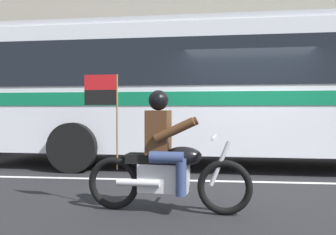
# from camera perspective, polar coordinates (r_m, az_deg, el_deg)

# --- Properties ---
(ground_plane) EXTENTS (60.00, 60.00, 0.00)m
(ground_plane) POSITION_cam_1_polar(r_m,az_deg,el_deg) (7.53, 12.21, -8.81)
(ground_plane) COLOR black
(sidewalk_curb) EXTENTS (28.00, 3.80, 0.15)m
(sidewalk_curb) POSITION_cam_1_polar(r_m,az_deg,el_deg) (12.56, 9.72, -4.37)
(sidewalk_curb) COLOR gray
(sidewalk_curb) RESTS_ON ground_plane
(lane_center_stripe) EXTENTS (26.60, 0.14, 0.01)m
(lane_center_stripe) POSITION_cam_1_polar(r_m,az_deg,el_deg) (6.95, 12.75, -9.65)
(lane_center_stripe) COLOR silver
(lane_center_stripe) RESTS_ON ground_plane
(office_building_facade) EXTENTS (28.00, 0.89, 10.58)m
(office_building_facade) POSITION_cam_1_polar(r_m,az_deg,el_deg) (15.30, 9.23, 16.39)
(office_building_facade) COLOR gray
(office_building_facade) RESTS_ON ground_plane
(transit_bus) EXTENTS (12.48, 3.09, 3.22)m
(transit_bus) POSITION_cam_1_polar(r_m,az_deg,el_deg) (8.65, 13.15, 5.03)
(transit_bus) COLOR silver
(transit_bus) RESTS_ON ground_plane
(motorcycle_with_rider) EXTENTS (2.19, 0.64, 1.78)m
(motorcycle_with_rider) POSITION_cam_1_polar(r_m,az_deg,el_deg) (4.76, -0.36, -6.61)
(motorcycle_with_rider) COLOR black
(motorcycle_with_rider) RESTS_ON ground_plane
(fire_hydrant) EXTENTS (0.22, 0.30, 0.75)m
(fire_hydrant) POSITION_cam_1_polar(r_m,az_deg,el_deg) (11.55, 21.06, -2.73)
(fire_hydrant) COLOR red
(fire_hydrant) RESTS_ON sidewalk_curb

